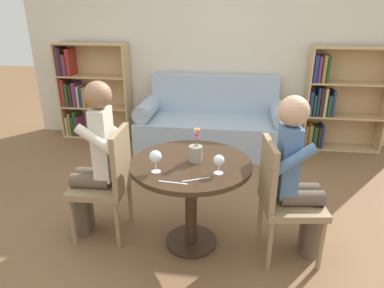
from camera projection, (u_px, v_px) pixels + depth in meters
name	position (u px, v px, depth m)	size (l,w,h in m)	color
ground_plane	(191.00, 243.00, 2.71)	(16.00, 16.00, 0.00)	brown
back_wall	(217.00, 40.00, 4.43)	(5.20, 0.05, 2.70)	silver
round_table	(191.00, 181.00, 2.51)	(0.88, 0.88, 0.70)	#382619
couch	(212.00, 126.00, 4.43)	(1.88, 0.80, 0.92)	#9EB2C6
bookshelf_left	(87.00, 92.00, 4.78)	(0.97, 0.28, 1.31)	tan
bookshelf_right	(334.00, 101.00, 4.36)	(0.97, 0.28, 1.31)	tan
chair_left	(108.00, 179.00, 2.66)	(0.43, 0.43, 0.90)	#937A56
chair_right	(283.00, 195.00, 2.43)	(0.47, 0.47, 0.90)	#937A56
person_left	(95.00, 158.00, 2.60)	(0.43, 0.35, 1.26)	brown
person_right	(297.00, 175.00, 2.38)	(0.45, 0.38, 1.22)	brown
wine_glass_left	(155.00, 157.00, 2.27)	(0.08, 0.08, 0.16)	white
wine_glass_right	(219.00, 161.00, 2.25)	(0.07, 0.07, 0.13)	white
flower_vase	(196.00, 150.00, 2.44)	(0.10, 0.10, 0.25)	#9E9384
knife_left_setting	(196.00, 179.00, 2.20)	(0.18, 0.09, 0.00)	silver
fork_left_setting	(173.00, 182.00, 2.16)	(0.19, 0.03, 0.00)	silver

